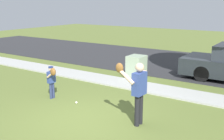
{
  "coord_description": "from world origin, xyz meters",
  "views": [
    {
      "loc": [
        4.57,
        -5.43,
        3.15
      ],
      "look_at": [
        -0.27,
        1.88,
        1.0
      ],
      "focal_mm": 43.91,
      "sensor_mm": 36.0,
      "label": 1
    }
  ],
  "objects_px": {
    "person_child": "(52,78)",
    "person_adult": "(137,87)",
    "baseball": "(76,103)",
    "utility_cabinet": "(136,67)"
  },
  "relations": [
    {
      "from": "person_child",
      "to": "person_adult",
      "type": "bearing_deg",
      "value": 0.28
    },
    {
      "from": "person_adult",
      "to": "baseball",
      "type": "xyz_separation_m",
      "value": [
        -2.36,
        0.29,
        -1.0
      ]
    },
    {
      "from": "person_child",
      "to": "utility_cabinet",
      "type": "relative_size",
      "value": 1.16
    },
    {
      "from": "baseball",
      "to": "utility_cabinet",
      "type": "bearing_deg",
      "value": 88.08
    },
    {
      "from": "person_child",
      "to": "utility_cabinet",
      "type": "xyz_separation_m",
      "value": [
        1.08,
        3.86,
        -0.25
      ]
    },
    {
      "from": "person_child",
      "to": "utility_cabinet",
      "type": "height_order",
      "value": "person_child"
    },
    {
      "from": "baseball",
      "to": "utility_cabinet",
      "type": "distance_m",
      "value": 3.8
    },
    {
      "from": "person_adult",
      "to": "utility_cabinet",
      "type": "bearing_deg",
      "value": -57.45
    },
    {
      "from": "person_adult",
      "to": "utility_cabinet",
      "type": "relative_size",
      "value": 1.71
    },
    {
      "from": "baseball",
      "to": "person_child",
      "type": "bearing_deg",
      "value": -174.48
    }
  ]
}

